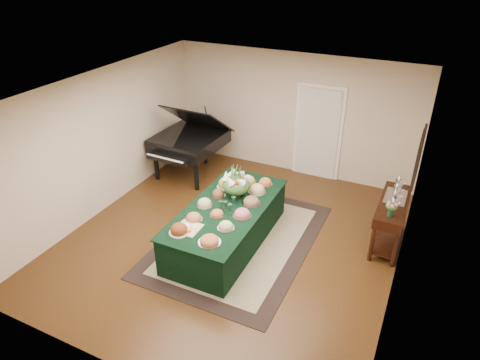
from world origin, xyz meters
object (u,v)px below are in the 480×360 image
at_px(floral_centerpiece, 236,182).
at_px(mahogany_sideboard, 392,211).
at_px(buffet_table, 227,224).
at_px(grand_piano, 189,140).

bearing_deg(floral_centerpiece, mahogany_sideboard, 16.75).
relative_size(buffet_table, floral_centerpiece, 5.30).
relative_size(grand_piano, mahogany_sideboard, 1.23).
distance_m(buffet_table, grand_piano, 2.75).
bearing_deg(grand_piano, mahogany_sideboard, -9.87).
bearing_deg(buffet_table, grand_piano, 134.81).
bearing_deg(floral_centerpiece, buffet_table, -89.30).
height_order(buffet_table, floral_centerpiece, floral_centerpiece).
bearing_deg(mahogany_sideboard, floral_centerpiece, -163.25).
height_order(floral_centerpiece, mahogany_sideboard, floral_centerpiece).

